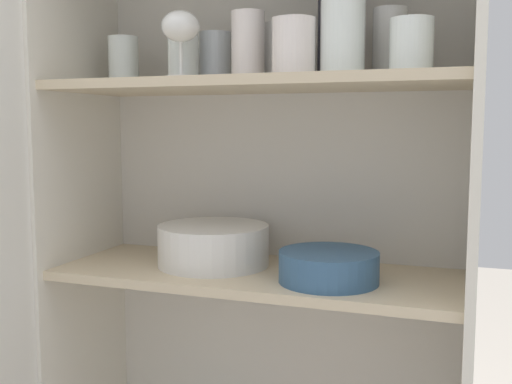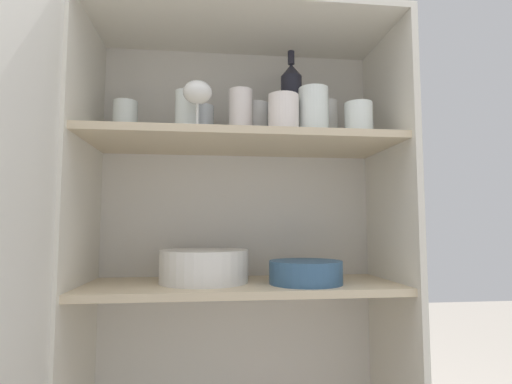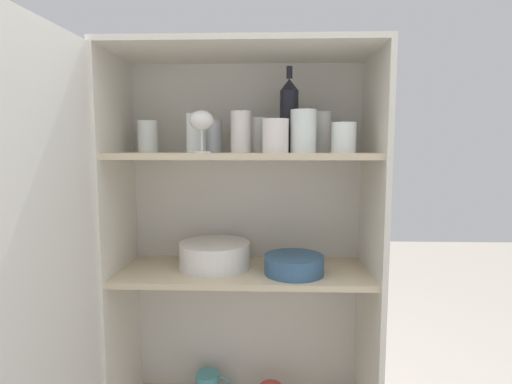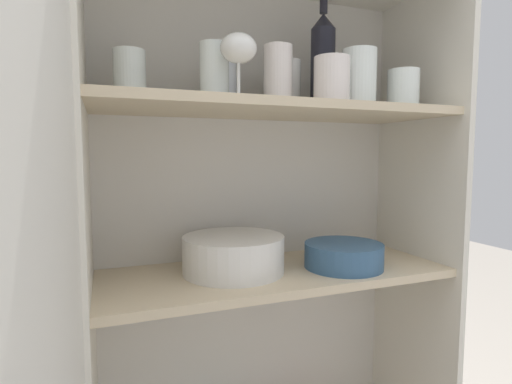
% 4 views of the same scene
% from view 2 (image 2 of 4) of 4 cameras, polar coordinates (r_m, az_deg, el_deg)
% --- Properties ---
extents(cupboard_back_panel, '(0.89, 0.02, 1.54)m').
position_cam_2_polar(cupboard_back_panel, '(1.30, -2.59, -13.90)').
color(cupboard_back_panel, silver).
rests_on(cupboard_back_panel, ground_plane).
extents(cupboard_side_left, '(0.02, 0.35, 1.54)m').
position_cam_2_polar(cupboard_side_left, '(1.19, -24.13, -14.35)').
color(cupboard_side_left, silver).
rests_on(cupboard_side_left, ground_plane).
extents(cupboard_side_right, '(0.02, 0.35, 1.54)m').
position_cam_2_polar(cupboard_side_right, '(1.25, 18.95, -14.02)').
color(cupboard_side_right, silver).
rests_on(cupboard_side_right, ground_plane).
extents(cupboard_top_panel, '(0.89, 0.35, 0.02)m').
position_cam_2_polar(cupboard_top_panel, '(1.26, -1.87, 22.36)').
color(cupboard_top_panel, silver).
rests_on(cupboard_top_panel, cupboard_side_left).
extents(shelf_board_middle, '(0.85, 0.32, 0.02)m').
position_cam_2_polar(shelf_board_middle, '(1.13, -1.99, -13.33)').
color(shelf_board_middle, beige).
extents(shelf_board_upper, '(0.85, 0.32, 0.02)m').
position_cam_2_polar(shelf_board_upper, '(1.14, -1.92, 7.05)').
color(shelf_board_upper, beige).
extents(tumbler_glass_0, '(0.07, 0.07, 0.11)m').
position_cam_2_polar(tumbler_glass_0, '(1.22, -7.75, 9.52)').
color(tumbler_glass_0, white).
rests_on(tumbler_glass_0, shelf_board_upper).
extents(tumbler_glass_1, '(0.08, 0.08, 0.11)m').
position_cam_2_polar(tumbler_glass_1, '(1.10, 3.95, 10.96)').
color(tumbler_glass_1, silver).
rests_on(tumbler_glass_1, shelf_board_upper).
extents(tumbler_glass_2, '(0.07, 0.07, 0.14)m').
position_cam_2_polar(tumbler_glass_2, '(1.27, 10.04, 9.60)').
color(tumbler_glass_2, white).
rests_on(tumbler_glass_2, shelf_board_upper).
extents(tumbler_glass_3, '(0.08, 0.08, 0.12)m').
position_cam_2_polar(tumbler_glass_3, '(1.21, -0.08, 9.76)').
color(tumbler_glass_3, white).
rests_on(tumbler_glass_3, shelf_board_upper).
extents(tumbler_glass_4, '(0.07, 0.07, 0.13)m').
position_cam_2_polar(tumbler_glass_4, '(1.14, -2.19, 11.09)').
color(tumbler_glass_4, silver).
rests_on(tumbler_glass_4, shelf_board_upper).
extents(tumbler_glass_5, '(0.08, 0.08, 0.10)m').
position_cam_2_polar(tumbler_glass_5, '(1.16, 14.45, 9.92)').
color(tumbler_glass_5, white).
rests_on(tumbler_glass_5, shelf_board_upper).
extents(tumbler_glass_6, '(0.07, 0.07, 0.11)m').
position_cam_2_polar(tumbler_glass_6, '(1.21, -18.20, 9.71)').
color(tumbler_glass_6, white).
rests_on(tumbler_glass_6, shelf_board_upper).
extents(tumbler_glass_7, '(0.07, 0.07, 0.13)m').
position_cam_2_polar(tumbler_glass_7, '(1.15, -9.87, 10.89)').
color(tumbler_glass_7, white).
rests_on(tumbler_glass_7, shelf_board_upper).
extents(tumbler_glass_8, '(0.08, 0.08, 0.14)m').
position_cam_2_polar(tumbler_glass_8, '(1.14, 8.23, 11.17)').
color(tumbler_glass_8, white).
rests_on(tumbler_glass_8, shelf_board_upper).
extents(wine_glass_0, '(0.08, 0.08, 0.13)m').
position_cam_2_polar(wine_glass_0, '(1.08, -8.35, 13.60)').
color(wine_glass_0, white).
rests_on(wine_glass_0, shelf_board_upper).
extents(wine_bottle, '(0.06, 0.06, 0.29)m').
position_cam_2_polar(wine_bottle, '(1.25, 5.09, 12.56)').
color(wine_bottle, black).
rests_on(wine_bottle, shelf_board_upper).
extents(plate_stack_white, '(0.25, 0.25, 0.09)m').
position_cam_2_polar(plate_stack_white, '(1.14, -7.41, -10.45)').
color(plate_stack_white, silver).
rests_on(plate_stack_white, shelf_board_middle).
extents(mixing_bowl_large, '(0.20, 0.20, 0.06)m').
position_cam_2_polar(mixing_bowl_large, '(1.11, 7.11, -11.16)').
color(mixing_bowl_large, '#33567A').
rests_on(mixing_bowl_large, shelf_board_middle).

